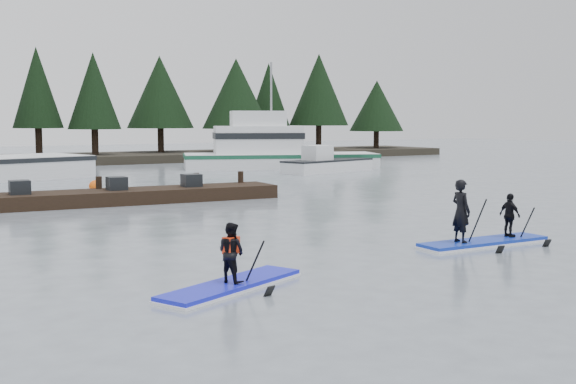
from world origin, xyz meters
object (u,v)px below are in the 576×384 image
floating_dock (77,199)px  paddleboard_solo (231,270)px  fishing_boat_medium (275,160)px  paddleboard_duo (482,225)px

floating_dock → paddleboard_solo: (-0.89, -14.87, 0.09)m
fishing_boat_medium → paddleboard_solo: (-17.48, -29.23, -0.18)m
fishing_boat_medium → floating_dock: size_ratio=0.83×
paddleboard_solo → paddleboard_duo: 7.68m
floating_dock → paddleboard_duo: (6.72, -13.80, 0.24)m
fishing_boat_medium → paddleboard_duo: bearing=-88.7°
fishing_boat_medium → paddleboard_duo: size_ratio=3.48×
paddleboard_solo → paddleboard_duo: (7.60, 1.07, 0.15)m
fishing_boat_medium → paddleboard_solo: fishing_boat_medium is taller
fishing_boat_medium → floating_dock: fishing_boat_medium is taller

